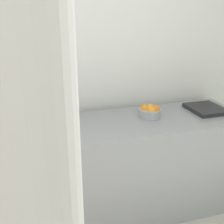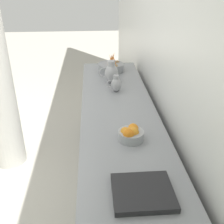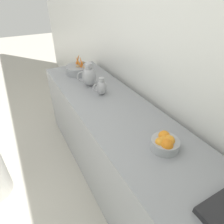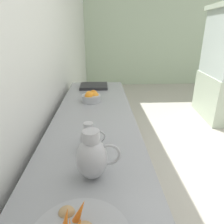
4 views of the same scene
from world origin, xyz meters
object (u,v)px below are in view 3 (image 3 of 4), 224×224
object	(u,v)px
vegetable_colander	(79,69)
orange_bowl	(165,143)
metal_pitcher_tall	(89,76)
metal_pitcher_short	(102,87)

from	to	relation	value
vegetable_colander	orange_bowl	bearing A→B (deg)	91.17
vegetable_colander	orange_bowl	size ratio (longest dim) A/B	1.67
vegetable_colander	metal_pitcher_tall	bearing A→B (deg)	86.11
vegetable_colander	metal_pitcher_tall	xyz separation A→B (m)	(0.03, 0.40, 0.06)
orange_bowl	metal_pitcher_tall	bearing A→B (deg)	-87.10
orange_bowl	metal_pitcher_short	bearing A→B (deg)	-88.19
vegetable_colander	orange_bowl	xyz separation A→B (m)	(-0.03, 1.56, -0.00)
vegetable_colander	orange_bowl	world-z (taller)	vegetable_colander
metal_pitcher_tall	metal_pitcher_short	distance (m)	0.25
orange_bowl	metal_pitcher_short	size ratio (longest dim) A/B	1.07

